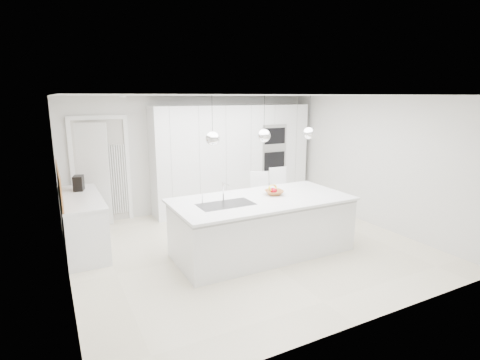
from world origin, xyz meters
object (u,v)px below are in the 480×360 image
island_base (263,227)px  bar_stool_left (262,201)px  bar_stool_right (281,198)px  fruit_bowl (274,193)px  espresso_machine (79,183)px

island_base → bar_stool_left: size_ratio=2.57×
bar_stool_left → bar_stool_right: bar_stool_right is taller
fruit_bowl → espresso_machine: bearing=147.6°
espresso_machine → bar_stool_right: bearing=-1.8°
island_base → bar_stool_right: bearing=44.1°
island_base → fruit_bowl: fruit_bowl is taller
espresso_machine → bar_stool_left: bearing=-3.6°
fruit_bowl → bar_stool_left: bearing=71.8°
bar_stool_left → bar_stool_right: (0.42, -0.01, 0.02)m
island_base → espresso_machine: (-2.53, 1.94, 0.60)m
bar_stool_left → espresso_machine: bearing=-174.0°
island_base → espresso_machine: espresso_machine is taller
bar_stool_right → espresso_machine: bearing=169.9°
island_base → bar_stool_right: bar_stool_right is taller
island_base → espresso_machine: 3.25m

